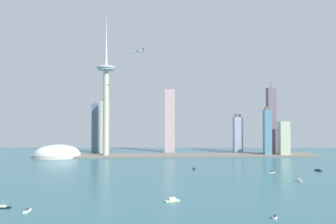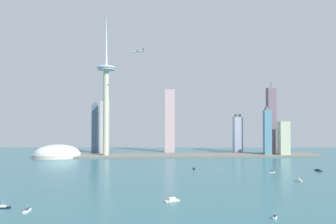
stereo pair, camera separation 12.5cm
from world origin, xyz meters
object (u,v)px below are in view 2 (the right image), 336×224
Objects in this scene: skyscraper_0 at (238,134)px; boat_1 at (275,217)px; skyscraper_2 at (284,139)px; airplane at (138,51)px; boat_3 at (318,170)px; boat_4 at (3,207)px; skyscraper_3 at (95,128)px; boat_0 at (27,210)px; skyscraper_4 at (267,132)px; skyscraper_6 at (169,121)px; observation_tower at (106,89)px; stadium_dome at (57,154)px; boat_6 at (194,169)px; channel_buoy_0 at (141,195)px; boat_2 at (298,180)px; boat_5 at (172,200)px; skyscraper_1 at (271,121)px; skyscraper_5 at (105,127)px; channel_buoy_1 at (218,169)px; boat_7 at (272,172)px.

skyscraper_0 reaches higher than boat_1.
airplane reaches higher than skyscraper_2.
boat_3 is 1.07× the size of boat_4.
boat_0 is (32.64, -551.37, -64.54)m from skyscraper_3.
skyscraper_4 is (-39.37, 4.08, 15.25)m from skyscraper_2.
skyscraper_6 is at bearing 21.24° from boat_3.
stadium_dome is at bearing 179.46° from observation_tower.
skyscraper_2 is 316.04m from boat_6.
channel_buoy_0 is (-87.94, -188.00, -0.41)m from boat_6.
boat_2 is (-72.96, -312.37, -55.94)m from skyscraper_4.
stadium_dome is 308.77m from airplane.
skyscraper_1 is at bearing 37.56° from boat_5.
boat_3 reaches higher than channel_buoy_0.
channel_buoy_1 is (240.44, -279.51, -68.69)m from skyscraper_5.
boat_4 is (-435.41, -204.03, -0.31)m from boat_3.
skyscraper_4 is 488.58m from channel_buoy_0.
skyscraper_6 reaches higher than skyscraper_0.
boat_0 is at bearing -86.61° from skyscraper_3.
skyscraper_3 is 498.54m from boat_7.
skyscraper_0 is 332.47m from boat_7.
skyscraper_5 is 15.20× the size of boat_2.
boat_3 is at bearing -89.01° from skyscraper_4.
boat_0 is at bearing -131.76° from skyscraper_1.
skyscraper_6 reaches higher than skyscraper_3.
boat_1 reaches higher than boat_0.
stadium_dome is 561.28m from boat_3.
skyscraper_1 is at bearing 64.10° from boat_7.
skyscraper_2 is at bearing 57.80° from boat_7.
boat_2 reaches higher than boat_5.
boat_0 is at bearing 74.58° from boat_2.
boat_3 is at bearing -80.62° from skyscraper_0.
observation_tower is at bearing 85.71° from boat_4.
boat_1 is 0.43× the size of boat_5.
stadium_dome is 399.91m from channel_buoy_1.
skyscraper_4 is 0.70× the size of skyscraper_6.
boat_1 is (229.53, -33.74, -0.01)m from boat_0.
boat_3 reaches higher than channel_buoy_1.
boat_1 is 0.49× the size of boat_3.
skyscraper_2 reaches higher than boat_5.
airplane reaches higher than boat_2.
channel_buoy_1 is at bearing 136.42° from boat_0.
boat_6 is 3.50× the size of channel_buoy_0.
boat_7 is (323.52, -315.43, -68.52)m from skyscraper_5.
skyscraper_0 is at bearing -4.88° from skyscraper_6.
boat_2 is 115.68m from boat_3.
boat_0 is at bearing -135.24° from skyscraper_2.
boat_4 reaches higher than boat_5.
skyscraper_6 is 22.43× the size of boat_1.
observation_tower reaches higher than channel_buoy_1.
stadium_dome reaches higher than boat_3.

